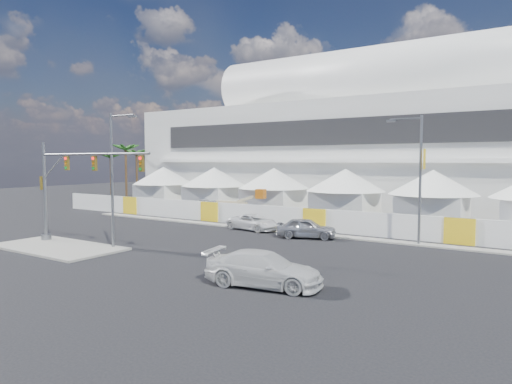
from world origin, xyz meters
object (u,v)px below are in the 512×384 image
Objects in this scene: streetlight_median at (114,171)px; boom_lift at (227,212)px; pickup_curb at (253,222)px; lot_car_c at (216,208)px; traffic_mast at (64,186)px; streetlight_curb at (417,170)px; sedan_silver at (306,228)px; pickup_near at (264,269)px.

boom_lift is (-2.69, 16.84, -4.66)m from streetlight_median.
lot_car_c reaches higher than pickup_curb.
lot_car_c is 22.08m from traffic_mast.
traffic_mast is at bearing -146.90° from streetlight_curb.
traffic_mast is at bearing 112.23° from sedan_silver.
pickup_curb is at bearing 60.36° from traffic_mast.
sedan_silver is at bearing -96.92° from lot_car_c.
streetlight_median is (-9.18, -11.64, 4.75)m from sedan_silver.
streetlight_median reaches higher than lot_car_c.
lot_car_c is 0.54× the size of streetlight_curb.
streetlight_curb is at bearing -79.26° from pickup_curb.
pickup_near is (4.66, -13.89, 0.05)m from sedan_silver.
sedan_silver is at bearing 7.85° from pickup_near.
pickup_near reaches higher than lot_car_c.
streetlight_curb is at bearing -84.33° from lot_car_c.
sedan_silver is at bearing -93.33° from pickup_curb.
streetlight_median is (4.57, 0.85, 1.13)m from traffic_mast.
traffic_mast is 4.79m from streetlight_median.
streetlight_curb reaches higher than pickup_curb.
boom_lift is (-16.53, 19.09, 0.04)m from pickup_near.
pickup_near is at bearing -102.76° from streetlight_curb.
lot_car_c is 6.00m from boom_lift.
streetlight_median reaches higher than pickup_curb.
traffic_mast is at bearing 74.95° from pickup_near.
pickup_near is 31.20m from lot_car_c.
sedan_silver is at bearing 42.25° from traffic_mast.
streetlight_median is (7.23, -20.75, 4.81)m from lot_car_c.
pickup_curb is at bearing 24.38° from pickup_near.
streetlight_median is at bearing 70.06° from pickup_near.
boom_lift is (4.55, -3.91, 0.16)m from lot_car_c.
pickup_near reaches higher than pickup_curb.
streetlight_curb is (3.56, 15.73, 4.71)m from pickup_near.
pickup_near is at bearing -115.38° from lot_car_c.
traffic_mast is (-7.80, -13.71, 3.74)m from pickup_curb.
streetlight_median is 1.39× the size of boom_lift.
lot_car_c is 26.14m from streetlight_curb.
traffic_mast is at bearing -101.85° from boom_lift.
lot_car_c is at bearing 163.54° from streetlight_curb.
streetlight_median is 22.01m from streetlight_curb.
sedan_silver is at bearing -29.43° from boom_lift.
pickup_curb is 13.11m from lot_car_c.
traffic_mast is (2.66, -21.60, 3.68)m from lot_car_c.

